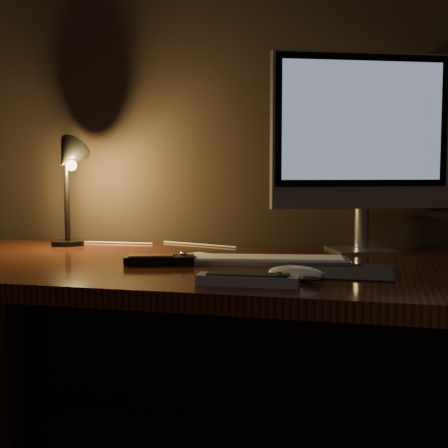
% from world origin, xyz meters
% --- Properties ---
extents(desk, '(1.60, 0.75, 0.75)m').
position_xyz_m(desk, '(0.00, 1.93, 0.62)').
color(desk, '#38170C').
rests_on(desk, ground).
extents(monitor, '(0.49, 0.23, 0.55)m').
position_xyz_m(monitor, '(0.34, 2.16, 1.07)').
color(monitor, silver).
rests_on(monitor, desk).
extents(keyboard, '(0.43, 0.18, 0.02)m').
position_xyz_m(keyboard, '(0.11, 1.88, 0.76)').
color(keyboard, silver).
rests_on(keyboard, desk).
extents(mousepad, '(0.28, 0.22, 0.00)m').
position_xyz_m(mousepad, '(0.28, 1.79, 0.75)').
color(mousepad, black).
rests_on(mousepad, desk).
extents(mouse, '(0.12, 0.07, 0.02)m').
position_xyz_m(mouse, '(0.22, 1.66, 0.76)').
color(mouse, white).
rests_on(mouse, desk).
extents(media_remote, '(0.18, 0.11, 0.03)m').
position_xyz_m(media_remote, '(-0.13, 1.80, 0.76)').
color(media_remote, black).
rests_on(media_remote, desk).
extents(tv_remote, '(0.20, 0.06, 0.03)m').
position_xyz_m(tv_remote, '(0.14, 1.58, 0.76)').
color(tv_remote, gray).
rests_on(tv_remote, desk).
extents(papers, '(0.15, 0.13, 0.01)m').
position_xyz_m(papers, '(-0.05, 1.93, 0.75)').
color(papers, white).
rests_on(papers, desk).
extents(desk_lamp, '(0.15, 0.17, 0.33)m').
position_xyz_m(desk_lamp, '(-0.50, 2.07, 0.97)').
color(desk_lamp, black).
rests_on(desk_lamp, desk).
extents(cable, '(0.54, 0.11, 0.00)m').
position_xyz_m(cable, '(-0.28, 2.17, 0.75)').
color(cable, white).
rests_on(cable, desk).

